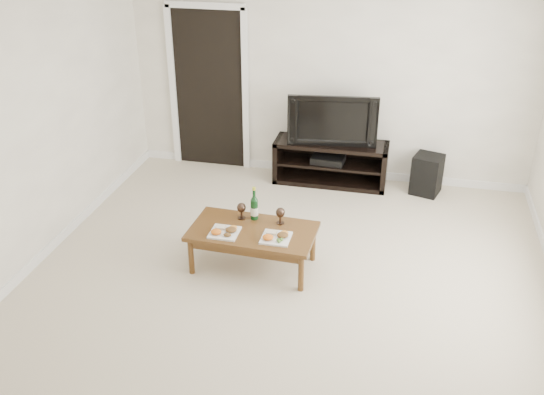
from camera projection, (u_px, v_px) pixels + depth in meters
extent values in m
plane|color=beige|center=(282.00, 296.00, 5.59)|extent=(5.50, 5.50, 0.00)
cube|color=white|center=(330.00, 76.00, 7.40)|extent=(5.00, 0.04, 2.60)
cube|color=white|center=(284.00, 2.00, 4.39)|extent=(5.00, 5.50, 0.04)
cube|color=black|center=(209.00, 90.00, 7.80)|extent=(0.90, 0.02, 2.05)
cube|color=black|center=(330.00, 163.00, 7.61)|extent=(1.41, 0.45, 0.55)
imported|color=black|center=(333.00, 118.00, 7.34)|extent=(1.09, 0.27, 0.62)
cube|color=black|center=(328.00, 159.00, 7.58)|extent=(0.42, 0.33, 0.08)
cube|color=black|center=(427.00, 174.00, 7.37)|extent=(0.40, 0.40, 0.49)
cube|color=brown|center=(253.00, 248.00, 5.94)|extent=(1.23, 0.71, 0.42)
cube|color=white|center=(224.00, 230.00, 5.76)|extent=(0.27, 0.27, 0.07)
cube|color=white|center=(276.00, 236.00, 5.67)|extent=(0.27, 0.27, 0.07)
cylinder|color=#0E3515|center=(254.00, 203.00, 5.95)|extent=(0.07, 0.07, 0.35)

